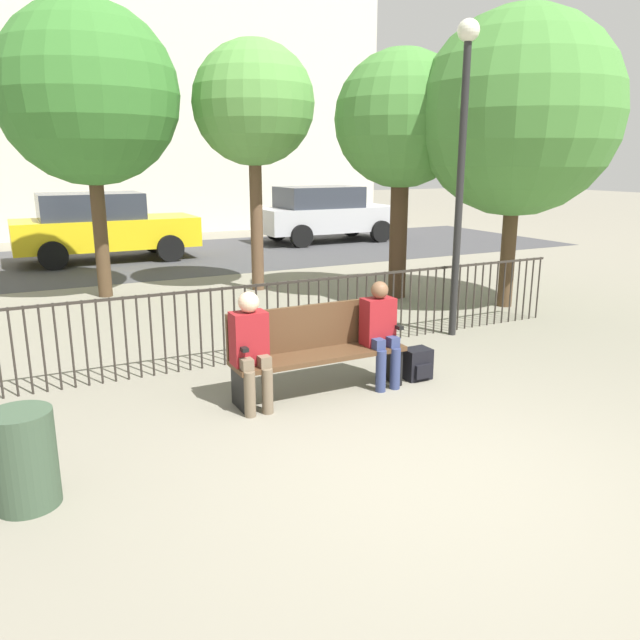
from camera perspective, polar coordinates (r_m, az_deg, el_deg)
The scene contains 15 objects.
ground_plane at distance 5.11m, azimuth 10.07°, elevation -13.58°, with size 80.00×80.00×0.00m, color gray.
park_bench at distance 6.48m, azimuth -0.32°, elevation -2.43°, with size 1.87×0.45×0.92m.
seated_person_0 at distance 6.03m, azimuth -6.33°, elevation -2.28°, with size 0.34×0.39×1.17m.
seated_person_1 at distance 6.67m, azimuth 5.54°, elevation -0.79°, with size 0.34×0.39×1.14m.
backpack at distance 7.05m, azimuth 8.86°, elevation -3.99°, with size 0.30×0.27×0.35m.
fence_railing at distance 7.59m, azimuth -4.80°, elevation 0.52°, with size 9.01×0.03×0.95m.
tree_0 at distance 11.00m, azimuth 7.49°, elevation 17.57°, with size 2.26×2.26×4.17m.
tree_1 at distance 10.68m, azimuth 17.69°, elevation 17.48°, with size 3.16×3.16×4.65m.
tree_2 at distance 11.66m, azimuth -20.42°, elevation 18.74°, with size 3.00×3.00×4.94m.
tree_3 at distance 11.66m, azimuth -6.09°, elevation 18.97°, with size 2.16×2.16×4.42m.
lamp_post at distance 8.63m, azimuth 12.92°, elevation 15.96°, with size 0.28×0.28×4.08m.
street_surface at distance 15.98m, azimuth -16.78°, elevation 5.29°, with size 24.00×6.00×0.01m.
parked_car_0 at distance 18.71m, azimuth 0.51°, elevation 9.74°, with size 4.20×1.94×1.62m.
parked_car_2 at distance 15.97m, azimuth -19.30°, elevation 8.13°, with size 4.20×1.94×1.62m.
trash_bin at distance 4.92m, azimuth -25.45°, elevation -11.40°, with size 0.44×0.44×0.71m.
Camera 1 is at (-2.79, -3.55, 2.38)m, focal length 35.00 mm.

